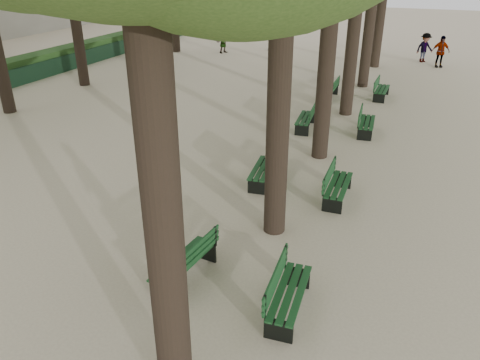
% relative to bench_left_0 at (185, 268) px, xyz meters
% --- Properties ---
extents(ground, '(120.00, 120.00, 0.00)m').
position_rel_bench_left_0_xyz_m(ground, '(-0.37, -0.49, -0.27)').
color(ground, '#C0B191').
rests_on(ground, ground).
extents(bench_left_0, '(0.79, 1.86, 0.92)m').
position_rel_bench_left_0_xyz_m(bench_left_0, '(0.00, 0.00, 0.00)').
color(bench_left_0, black).
rests_on(bench_left_0, ground).
extents(bench_left_1, '(0.77, 1.85, 0.92)m').
position_rel_bench_left_0_xyz_m(bench_left_1, '(0.00, 4.95, 0.00)').
color(bench_left_1, black).
rests_on(bench_left_1, ground).
extents(bench_left_2, '(0.72, 1.84, 0.92)m').
position_rel_bench_left_0_xyz_m(bench_left_2, '(0.00, 10.00, 0.00)').
color(bench_left_2, black).
rests_on(bench_left_2, ground).
extents(bench_left_3, '(0.59, 1.81, 0.92)m').
position_rel_bench_left_0_xyz_m(bench_left_3, '(0.00, 14.61, 0.00)').
color(bench_left_3, black).
rests_on(bench_left_3, ground).
extents(bench_right_0, '(0.67, 1.83, 0.92)m').
position_rel_bench_left_0_xyz_m(bench_right_0, '(2.27, -0.18, 0.00)').
color(bench_right_0, black).
rests_on(bench_right_0, ground).
extents(bench_right_1, '(0.60, 1.81, 0.92)m').
position_rel_bench_left_0_xyz_m(bench_right_1, '(2.27, 4.66, 0.00)').
color(bench_right_1, black).
rests_on(bench_right_1, ground).
extents(bench_right_2, '(0.69, 1.83, 0.92)m').
position_rel_bench_left_0_xyz_m(bench_right_2, '(2.27, 10.36, 0.00)').
color(bench_right_2, black).
rests_on(bench_right_2, ground).
extents(bench_right_3, '(0.62, 1.81, 0.92)m').
position_rel_bench_left_0_xyz_m(bench_right_3, '(2.27, 15.49, 0.00)').
color(bench_right_3, black).
rests_on(bench_right_3, ground).
extents(man_with_map, '(0.67, 0.80, 1.91)m').
position_rel_bench_left_0_xyz_m(man_with_map, '(-0.12, -0.33, 0.68)').
color(man_with_map, black).
rests_on(man_with_map, ground).
extents(pedestrian_e, '(0.87, 1.44, 1.55)m').
position_rel_bench_left_0_xyz_m(pedestrian_e, '(-9.15, 23.30, 0.50)').
color(pedestrian_e, '#262628').
rests_on(pedestrian_e, ground).
extents(pedestrian_b, '(1.10, 1.00, 1.76)m').
position_rel_bench_left_0_xyz_m(pedestrian_b, '(3.79, 25.07, 0.61)').
color(pedestrian_b, '#262628').
rests_on(pedestrian_b, ground).
extents(pedestrian_c, '(1.14, 0.72, 1.84)m').
position_rel_bench_left_0_xyz_m(pedestrian_c, '(4.71, 23.78, 0.65)').
color(pedestrian_c, '#262628').
rests_on(pedestrian_c, ground).
extents(pedestrian_d, '(0.82, 0.44, 1.59)m').
position_rel_bench_left_0_xyz_m(pedestrian_d, '(-6.22, 29.27, 0.52)').
color(pedestrian_d, '#262628').
rests_on(pedestrian_d, ground).
extents(pedestrian_a, '(0.64, 0.81, 1.54)m').
position_rel_bench_left_0_xyz_m(pedestrian_a, '(-6.46, 25.50, 0.50)').
color(pedestrian_a, '#262628').
rests_on(pedestrian_a, ground).
extents(fence, '(0.08, 42.00, 0.90)m').
position_rel_bench_left_0_xyz_m(fence, '(-15.37, 10.51, 0.18)').
color(fence, black).
rests_on(fence, ground).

